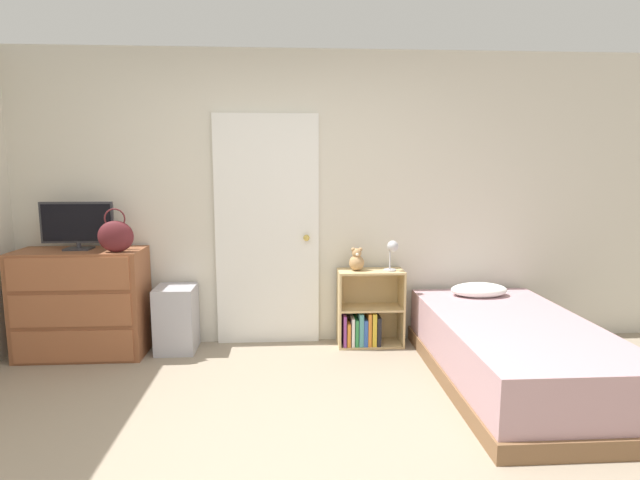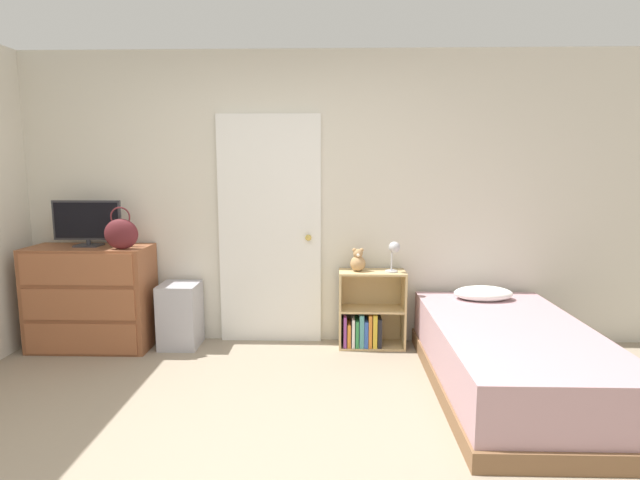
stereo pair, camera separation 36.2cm
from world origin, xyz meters
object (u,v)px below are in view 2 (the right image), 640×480
object	(u,v)px
handbag	(121,233)
teddy_bear	(358,261)
bed	(511,358)
dresser	(91,298)
desk_lamp	(394,251)
bookshelf	(368,318)
storage_bin	(180,315)
tv	(87,222)

from	to	relation	value
handbag	teddy_bear	world-z (taller)	handbag
teddy_bear	bed	distance (m)	1.44
dresser	bed	world-z (taller)	dresser
desk_lamp	teddy_bear	bearing A→B (deg)	172.76
bed	teddy_bear	bearing A→B (deg)	140.76
bookshelf	teddy_bear	distance (m)	0.52
bookshelf	desk_lamp	xyz separation A→B (m)	(0.21, -0.04, 0.61)
teddy_bear	handbag	bearing A→B (deg)	-173.63
dresser	teddy_bear	distance (m)	2.32
storage_bin	desk_lamp	size ratio (longest dim) A/B	2.11
dresser	storage_bin	bearing A→B (deg)	4.08
dresser	bookshelf	size ratio (longest dim) A/B	1.51
handbag	desk_lamp	bearing A→B (deg)	4.55
storage_bin	desk_lamp	world-z (taller)	desk_lamp
teddy_bear	desk_lamp	world-z (taller)	desk_lamp
desk_lamp	dresser	bearing A→B (deg)	-178.79
dresser	tv	bearing A→B (deg)	103.17
bed	handbag	bearing A→B (deg)	168.09
dresser	desk_lamp	xyz separation A→B (m)	(2.60, 0.05, 0.41)
dresser	handbag	xyz separation A→B (m)	(0.35, -0.12, 0.58)
dresser	tv	xyz separation A→B (m)	(-0.01, 0.02, 0.65)
handbag	bookshelf	xyz separation A→B (m)	(2.04, 0.22, -0.77)
dresser	bookshelf	xyz separation A→B (m)	(2.39, 0.10, -0.19)
handbag	storage_bin	world-z (taller)	handbag
tv	desk_lamp	xyz separation A→B (m)	(2.61, 0.03, -0.24)
teddy_bear	dresser	bearing A→B (deg)	-177.67
dresser	handbag	world-z (taller)	handbag
storage_bin	handbag	bearing A→B (deg)	-156.19
bed	tv	bearing A→B (deg)	166.88
bed	desk_lamp	bearing A→B (deg)	132.28
tv	teddy_bear	size ratio (longest dim) A/B	2.89
storage_bin	bookshelf	size ratio (longest dim) A/B	0.83
teddy_bear	bookshelf	bearing A→B (deg)	1.53
tv	desk_lamp	world-z (taller)	tv
teddy_bear	bed	world-z (taller)	teddy_bear
teddy_bear	desk_lamp	distance (m)	0.32
bookshelf	desk_lamp	distance (m)	0.64
dresser	storage_bin	xyz separation A→B (m)	(0.75, 0.05, -0.17)
tv	handbag	bearing A→B (deg)	-22.85
dresser	teddy_bear	world-z (taller)	dresser
storage_bin	bookshelf	distance (m)	1.64
tv	desk_lamp	bearing A→B (deg)	0.68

